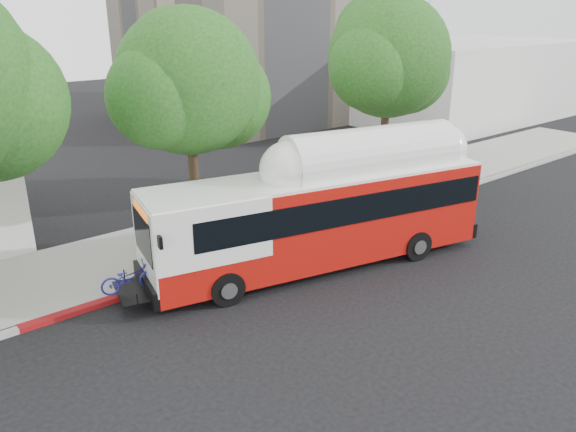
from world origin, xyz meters
The scene contains 8 objects.
ground centered at (0.00, 0.00, 0.00)m, with size 120.00×120.00×0.00m, color black.
sidewalk centered at (0.00, 6.50, 0.07)m, with size 60.00×5.00×0.15m, color gray.
curb_strip centered at (0.00, 3.90, 0.07)m, with size 60.00×0.30×0.15m, color gray.
red_curb_segment centered at (-3.00, 3.90, 0.08)m, with size 10.00×0.32×0.16m, color maroon.
street_tree_mid centered at (-0.59, 6.06, 5.91)m, with size 5.75×5.00×8.62m.
street_tree_right centered at (9.44, 5.86, 6.26)m, with size 6.21×5.40×9.18m.
horizon_block centered at (30.00, 16.00, 3.00)m, with size 20.00×12.00×6.00m, color silver.
transit_bus centered at (1.51, 1.84, 1.77)m, with size 12.98×5.03×3.78m.
Camera 1 is at (-10.69, -11.37, 8.50)m, focal length 35.00 mm.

